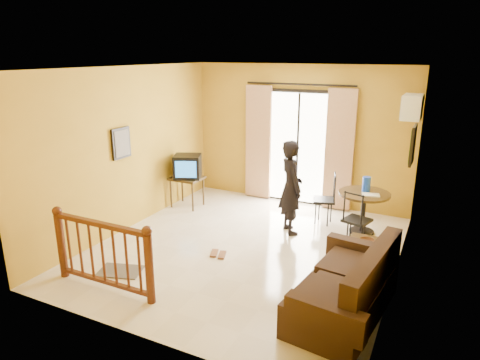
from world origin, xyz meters
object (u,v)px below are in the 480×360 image
at_px(sofa, 348,290).
at_px(coffee_table, 364,258).
at_px(television, 188,166).
at_px(dining_table, 364,201).
at_px(standing_person, 291,187).

bearing_deg(sofa, coffee_table, 97.65).
distance_m(television, dining_table, 3.42).
xyz_separation_m(television, dining_table, (3.41, 0.23, -0.27)).
height_order(dining_table, coffee_table, dining_table).
relative_size(coffee_table, sofa, 0.50).
bearing_deg(television, standing_person, -31.48).
xyz_separation_m(dining_table, standing_person, (-1.14, -0.53, 0.24)).
bearing_deg(sofa, television, 155.21).
height_order(dining_table, standing_person, standing_person).
bearing_deg(dining_table, television, -176.05).
xyz_separation_m(coffee_table, standing_person, (-1.45, 1.02, 0.52)).
distance_m(television, standing_person, 2.29).
distance_m(dining_table, sofa, 2.60).
bearing_deg(coffee_table, sofa, -89.61).
relative_size(dining_table, standing_person, 0.53).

